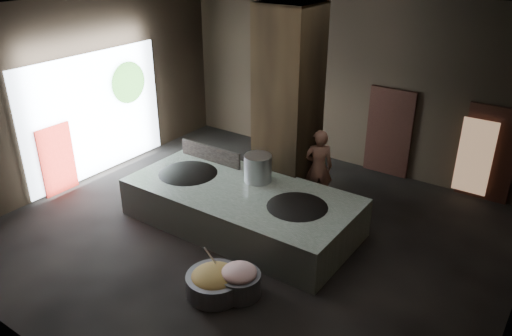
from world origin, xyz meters
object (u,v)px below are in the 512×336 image
Objects in this scene: stock_pot at (258,169)px; wok_left at (188,177)px; wok_right at (297,211)px; cook at (318,168)px; meat_basin at (239,284)px; hearth_platform at (241,207)px; veg_basin at (215,284)px.

wok_left is at bearing -158.20° from stock_pot.
wok_right is 1.44m from stock_pot.
cook is 2.42× the size of meat_basin.
wok_right reaches higher than hearth_platform.
stock_pot is 1.50m from cook.
cook is at bearing 38.12° from wok_left.
meat_basin is at bearing -61.84° from stock_pot.
veg_basin is at bearing -147.21° from meat_basin.
wok_left is 2.42× the size of stock_pot.
wok_left is 0.85× the size of cook.
meat_basin is at bearing -33.16° from wok_left.
wok_left is at bearing 139.77° from veg_basin.
hearth_platform is at bearing 1.97° from wok_left.
stock_pot reaches higher than wok_right.
hearth_platform is at bearing 115.08° from veg_basin.
veg_basin is at bearing -99.47° from wok_right.
stock_pot reaches higher than meat_basin.
veg_basin is (0.94, -2.66, -0.94)m from stock_pot.
meat_basin is (1.35, -1.88, -0.22)m from hearth_platform.
meat_basin is at bearing -89.98° from wok_right.
cook reaches higher than wok_left.
wok_left reaches higher than hearth_platform.
cook reaches higher than wok_right.
stock_pot is (-1.30, 0.50, 0.38)m from wok_right.
wok_right is at bearing 90.02° from meat_basin.
hearth_platform is 2.35m from veg_basin.
stock_pot is (0.05, 0.55, 0.70)m from hearth_platform.
veg_basin is (-0.36, -2.16, -0.56)m from wok_right.
cook is at bearing 91.63° from veg_basin.
wok_right is 1.91× the size of meat_basin.
cook reaches higher than stock_pot.
wok_right is (2.80, 0.10, 0.00)m from wok_left.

